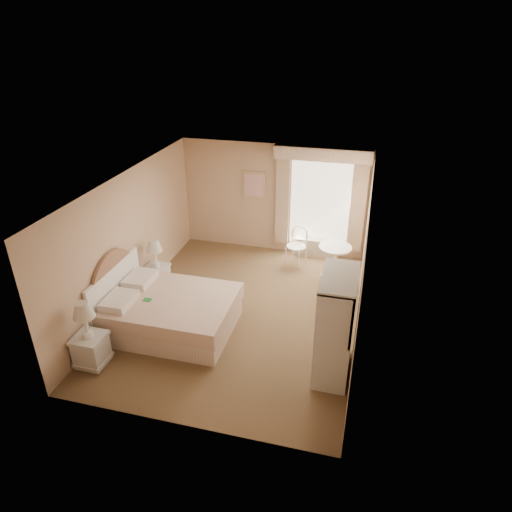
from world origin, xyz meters
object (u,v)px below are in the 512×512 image
(nightstand_near, at_px, (90,343))
(cafe_chair, at_px, (298,243))
(nightstand_far, at_px, (157,271))
(armoire, at_px, (335,334))
(round_table, at_px, (334,257))
(bed, at_px, (166,311))

(nightstand_near, bearing_deg, cafe_chair, 58.58)
(nightstand_far, distance_m, armoire, 3.98)
(nightstand_far, relative_size, cafe_chair, 1.22)
(nightstand_far, bearing_deg, cafe_chair, 35.02)
(round_table, xyz_separation_m, armoire, (0.29, -2.92, 0.23))
(bed, xyz_separation_m, cafe_chair, (1.80, 2.93, 0.15))
(nightstand_near, relative_size, cafe_chair, 1.29)
(bed, height_order, nightstand_near, bed)
(bed, distance_m, armoire, 2.98)
(bed, height_order, nightstand_far, bed)
(nightstand_far, xyz_separation_m, cafe_chair, (2.52, 1.77, 0.10))
(armoire, bearing_deg, cafe_chair, 108.84)
(armoire, bearing_deg, nightstand_near, -167.59)
(cafe_chair, bearing_deg, nightstand_near, -102.77)
(nightstand_near, distance_m, armoire, 3.75)
(round_table, bearing_deg, nightstand_far, -157.91)
(nightstand_far, xyz_separation_m, round_table, (3.36, 1.37, 0.07))
(round_table, bearing_deg, armoire, -84.39)
(cafe_chair, height_order, armoire, armoire)
(nightstand_near, xyz_separation_m, nightstand_far, (-0.00, 2.36, -0.02))
(nightstand_far, xyz_separation_m, armoire, (3.65, -1.55, 0.30))
(cafe_chair, relative_size, armoire, 0.52)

